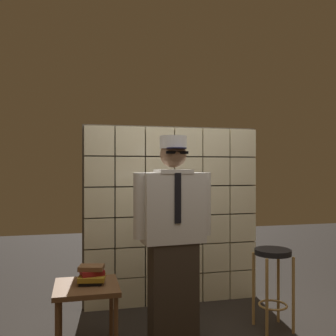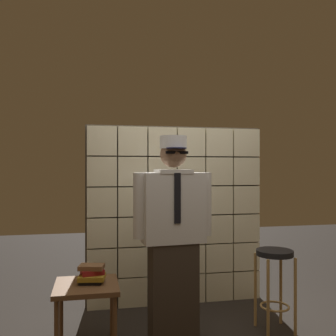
{
  "view_description": "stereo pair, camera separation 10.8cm",
  "coord_description": "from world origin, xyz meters",
  "px_view_note": "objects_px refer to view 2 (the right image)",
  "views": [
    {
      "loc": [
        -1.03,
        -2.88,
        1.51
      ],
      "look_at": [
        -0.28,
        0.27,
        1.51
      ],
      "focal_mm": 39.98,
      "sensor_mm": 36.0,
      "label": 1
    },
    {
      "loc": [
        -0.92,
        -2.9,
        1.51
      ],
      "look_at": [
        -0.28,
        0.27,
        1.51
      ],
      "focal_mm": 39.98,
      "sensor_mm": 36.0,
      "label": 2
    }
  ],
  "objects_px": {
    "book_stack": "(92,274)",
    "coffee_mug": "(95,276)",
    "side_table": "(87,293)",
    "bar_stool": "(275,270)",
    "standing_person": "(173,234)"
  },
  "relations": [
    {
      "from": "side_table",
      "to": "coffee_mug",
      "type": "bearing_deg",
      "value": 35.5
    },
    {
      "from": "standing_person",
      "to": "coffee_mug",
      "type": "height_order",
      "value": "standing_person"
    },
    {
      "from": "bar_stool",
      "to": "side_table",
      "type": "xyz_separation_m",
      "value": [
        -1.71,
        -0.04,
        -0.08
      ]
    },
    {
      "from": "standing_person",
      "to": "side_table",
      "type": "bearing_deg",
      "value": 176.92
    },
    {
      "from": "side_table",
      "to": "coffee_mug",
      "type": "height_order",
      "value": "coffee_mug"
    },
    {
      "from": "book_stack",
      "to": "side_table",
      "type": "bearing_deg",
      "value": -141.59
    },
    {
      "from": "book_stack",
      "to": "coffee_mug",
      "type": "distance_m",
      "value": 0.03
    },
    {
      "from": "bar_stool",
      "to": "coffee_mug",
      "type": "xyz_separation_m",
      "value": [
        -1.65,
        0.01,
        0.04
      ]
    },
    {
      "from": "standing_person",
      "to": "side_table",
      "type": "height_order",
      "value": "standing_person"
    },
    {
      "from": "bar_stool",
      "to": "standing_person",
      "type": "bearing_deg",
      "value": -178.88
    },
    {
      "from": "bar_stool",
      "to": "side_table",
      "type": "distance_m",
      "value": 1.71
    },
    {
      "from": "book_stack",
      "to": "bar_stool",
      "type": "bearing_deg",
      "value": 0.13
    },
    {
      "from": "standing_person",
      "to": "side_table",
      "type": "relative_size",
      "value": 3.26
    },
    {
      "from": "bar_stool",
      "to": "book_stack",
      "type": "height_order",
      "value": "bar_stool"
    },
    {
      "from": "bar_stool",
      "to": "side_table",
      "type": "relative_size",
      "value": 1.36
    }
  ]
}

